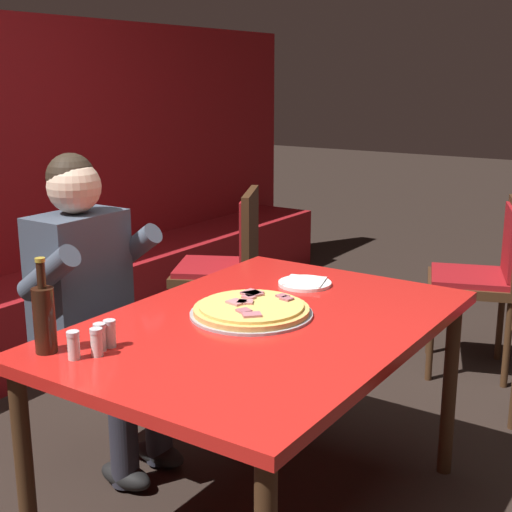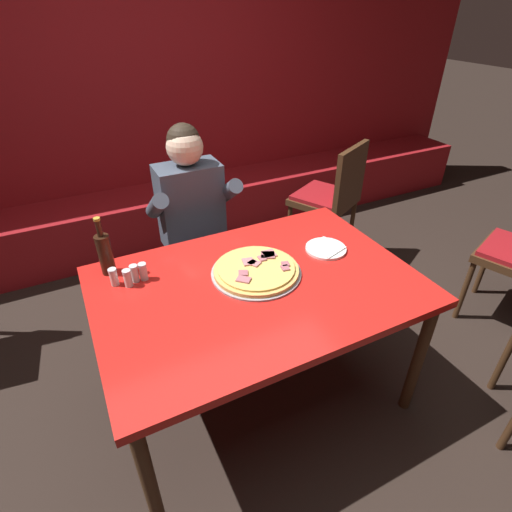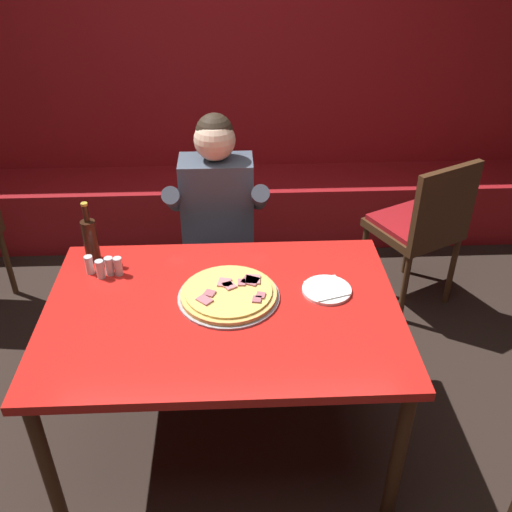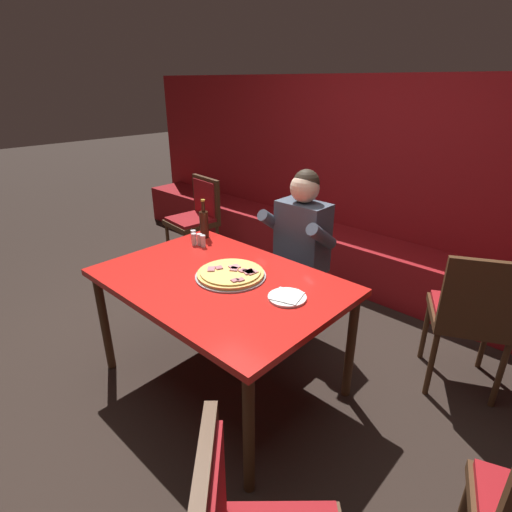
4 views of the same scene
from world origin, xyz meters
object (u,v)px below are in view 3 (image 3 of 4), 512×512
at_px(plate_white_paper, 327,290).
at_px(shaker_red_pepper_flakes, 109,267).
at_px(shaker_black_pepper, 90,265).
at_px(beer_bottle, 90,239).
at_px(shaker_oregano, 118,267).
at_px(main_dining_table, 223,321).
at_px(dining_chair_near_right, 424,222).
at_px(pizza, 229,294).
at_px(shaker_parmesan, 100,270).
at_px(diner_seated_blue_shirt, 218,225).

xyz_separation_m(plate_white_paper, shaker_red_pepper_flakes, (-0.94, 0.17, 0.03)).
bearing_deg(shaker_red_pepper_flakes, shaker_black_pepper, 170.19).
relative_size(beer_bottle, shaker_black_pepper, 3.40).
bearing_deg(shaker_oregano, main_dining_table, -29.69).
height_order(shaker_red_pepper_flakes, dining_chair_near_right, dining_chair_near_right).
relative_size(shaker_black_pepper, dining_chair_near_right, 0.09).
height_order(beer_bottle, shaker_black_pepper, beer_bottle).
xyz_separation_m(pizza, plate_white_paper, (0.42, 0.02, -0.01)).
bearing_deg(shaker_parmesan, dining_chair_near_right, 23.74).
height_order(pizza, plate_white_paper, pizza).
distance_m(beer_bottle, dining_chair_near_right, 1.87).
bearing_deg(main_dining_table, beer_bottle, 146.66).
height_order(plate_white_paper, shaker_parmesan, shaker_parmesan).
relative_size(pizza, beer_bottle, 1.46).
relative_size(shaker_oregano, dining_chair_near_right, 0.09).
height_order(pizza, shaker_oregano, shaker_oregano).
bearing_deg(shaker_oregano, diner_seated_blue_shirt, 49.95).
height_order(main_dining_table, shaker_parmesan, shaker_parmesan).
bearing_deg(shaker_parmesan, diner_seated_blue_shirt, 46.49).
height_order(pizza, beer_bottle, beer_bottle).
relative_size(pizza, shaker_parmesan, 4.97).
distance_m(pizza, shaker_oregano, 0.52).
height_order(main_dining_table, shaker_oregano, shaker_oregano).
distance_m(plate_white_paper, shaker_black_pepper, 1.05).
relative_size(shaker_black_pepper, shaker_oregano, 1.00).
bearing_deg(pizza, shaker_parmesan, 162.91).
distance_m(pizza, shaker_parmesan, 0.59).
bearing_deg(dining_chair_near_right, shaker_red_pepper_flakes, -156.47).
distance_m(shaker_oregano, dining_chair_near_right, 1.78).
relative_size(main_dining_table, dining_chair_near_right, 1.52).
bearing_deg(shaker_oregano, shaker_red_pepper_flakes, 176.12).
bearing_deg(pizza, main_dining_table, -113.10).
height_order(plate_white_paper, shaker_red_pepper_flakes, shaker_red_pepper_flakes).
height_order(shaker_red_pepper_flakes, shaker_oregano, same).
bearing_deg(diner_seated_blue_shirt, shaker_parmesan, -133.51).
bearing_deg(shaker_oregano, plate_white_paper, -10.55).
relative_size(shaker_black_pepper, shaker_red_pepper_flakes, 1.00).
relative_size(shaker_red_pepper_flakes, diner_seated_blue_shirt, 0.07).
relative_size(beer_bottle, shaker_oregano, 3.40).
bearing_deg(shaker_black_pepper, beer_bottle, 93.45).
bearing_deg(plate_white_paper, shaker_parmesan, 171.39).
xyz_separation_m(main_dining_table, beer_bottle, (-0.59, 0.39, 0.18)).
relative_size(main_dining_table, pizza, 3.41).
distance_m(main_dining_table, shaker_red_pepper_flakes, 0.57).
xyz_separation_m(beer_bottle, shaker_parmesan, (0.06, -0.15, -0.07)).
xyz_separation_m(plate_white_paper, diner_seated_blue_shirt, (-0.47, 0.68, -0.06)).
distance_m(pizza, shaker_black_pepper, 0.65).
bearing_deg(pizza, beer_bottle, 152.64).
bearing_deg(beer_bottle, plate_white_paper, -16.00).
height_order(diner_seated_blue_shirt, dining_chair_near_right, diner_seated_blue_shirt).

